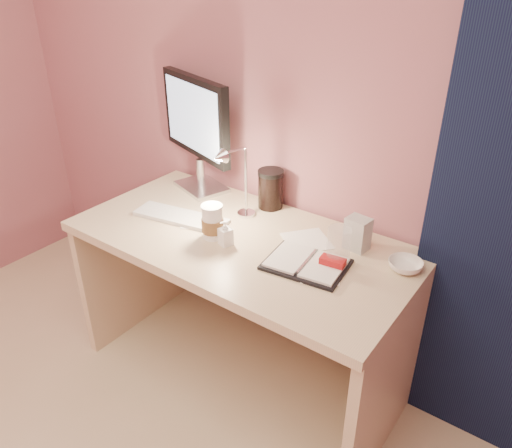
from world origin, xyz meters
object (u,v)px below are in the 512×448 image
Objects in this scene: dark_jar at (271,191)px; bowl at (405,266)px; keyboard at (181,217)px; product_box at (358,234)px; monitor at (198,124)px; clear_cup at (338,247)px; lotion_bottle at (226,233)px; planner at (308,263)px; coffee_cup at (212,222)px; desk_lamp at (237,178)px; desk at (252,275)px.

bowl is at bearing -10.90° from dark_jar.
keyboard is 3.21× the size of product_box.
clear_cup is at bearing 4.28° from monitor.
planner is at bearing 9.84° from lotion_bottle.
dark_jar is (-0.39, 0.31, 0.07)m from planner.
keyboard is 4.02× the size of lotion_bottle.
desk_lamp is at bearing 86.67° from coffee_cup.
desk_lamp is (0.36, -0.17, -0.11)m from monitor.
dark_jar is (-0.68, 0.13, 0.06)m from bowl.
keyboard is 0.30m from lotion_bottle.
planner is at bearing -2.97° from desk_lamp.
clear_cup is at bearing -152.65° from bowl.
desk is 0.32m from lotion_bottle.
bowl is (1.06, -0.09, -0.30)m from monitor.
monitor is 0.44m from keyboard.
product_box is at bearing 27.35° from coffee_cup.
bowl is (0.29, 0.18, 0.01)m from planner.
bowl is at bearing 17.66° from coffee_cup.
clear_cup is 0.51m from desk_lamp.
coffee_cup is 1.37× the size of lotion_bottle.
desk is 0.34m from coffee_cup.
bowl is (0.22, 0.11, -0.06)m from clear_cup.
clear_cup reaches higher than coffee_cup.
lotion_bottle is (-0.63, -0.24, 0.03)m from bowl.
coffee_cup is 0.75m from bowl.
desk is 0.40m from keyboard.
keyboard is 0.94m from bowl.
coffee_cup is at bearing 179.03° from planner.
planner is 3.03× the size of lotion_bottle.
bowl is 0.22m from product_box.
lotion_bottle reaches higher than desk.
bowl is 0.94× the size of product_box.
keyboard is at bearing -161.62° from desk.
desk is 4.20× the size of desk_lamp.
dark_jar is at bearing 94.82° from desk_lamp.
keyboard is 1.33× the size of planner.
monitor reaches higher than lotion_bottle.
dark_jar is at bearing 96.96° from lotion_bottle.
keyboard is 3.40× the size of bowl.
product_box is 0.39× the size of desk_lamp.
dark_jar is (-0.05, 0.37, 0.03)m from lotion_bottle.
lotion_bottle is (0.29, -0.05, 0.04)m from keyboard.
desk_lamp is at bearing 158.70° from planner.
product_box is (0.41, 0.12, 0.29)m from desk.
keyboard is (0.14, -0.29, -0.31)m from monitor.
bowl is at bearing 8.26° from desk.
keyboard reaches higher than desk.
clear_cup is at bearing -4.40° from keyboard.
monitor is at bearing 153.05° from planner.
planner is at bearing -104.59° from product_box.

